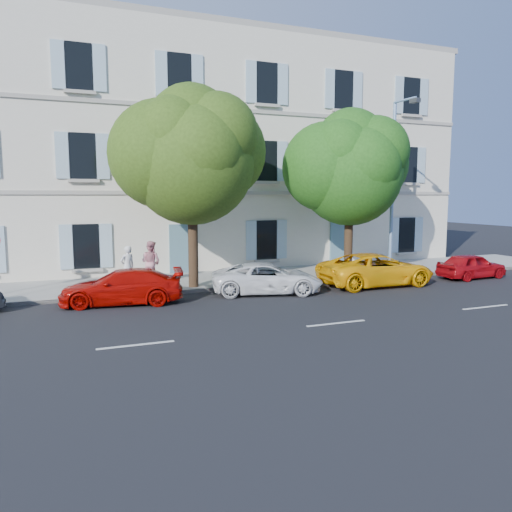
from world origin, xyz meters
name	(u,v)px	position (x,y,z in m)	size (l,w,h in m)	color
ground	(281,298)	(0.00, 0.00, 0.00)	(90.00, 90.00, 0.00)	black
sidewalk	(241,278)	(0.00, 4.45, 0.07)	(36.00, 4.50, 0.15)	#A09E96
kerb	(259,286)	(0.00, 2.28, 0.08)	(36.00, 0.16, 0.16)	#9E998E
building	(205,157)	(0.00, 10.20, 6.00)	(28.00, 7.00, 12.00)	beige
car_red_coupe	(122,287)	(-5.72, 1.23, 0.63)	(1.75, 4.32, 1.25)	#AA0A04
car_white_coupe	(267,278)	(-0.12, 1.09, 0.61)	(2.02, 4.39, 1.22)	white
car_yellow_supercar	(376,269)	(4.91, 0.94, 0.70)	(2.34, 5.07, 1.41)	#FFB10A
car_red_hatchback	(472,266)	(10.18, 0.86, 0.59)	(1.40, 3.49, 1.19)	#A90A10
tree_left	(192,162)	(-2.68, 2.81, 5.20)	(5.07, 5.07, 7.85)	#3A2819
tree_right	(350,173)	(4.71, 2.88, 4.86)	(4.77, 4.77, 7.35)	#3A2819
street_lamp	(395,177)	(7.05, 2.69, 4.71)	(0.28, 1.71, 8.05)	#7293BF
pedestrian_a	(128,267)	(-5.20, 3.63, 1.00)	(0.62, 0.41, 1.70)	silver
pedestrian_b	(151,262)	(-4.17, 4.14, 1.06)	(0.89, 0.69, 1.82)	#CB828F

